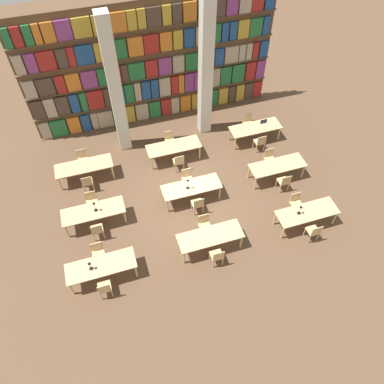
# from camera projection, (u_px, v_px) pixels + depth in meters

# --- Properties ---
(ground_plane) EXTENTS (40.00, 40.00, 0.00)m
(ground_plane) POSITION_uv_depth(u_px,v_px,m) (190.00, 198.00, 14.90)
(ground_plane) COLOR brown
(bookshelf_bank) EXTENTS (10.92, 0.35, 5.50)m
(bookshelf_bank) POSITION_uv_depth(u_px,v_px,m) (153.00, 68.00, 16.12)
(bookshelf_bank) COLOR brown
(bookshelf_bank) RESTS_ON ground_plane
(pillar_left) EXTENTS (0.50, 0.50, 6.00)m
(pillar_left) POSITION_uv_depth(u_px,v_px,m) (115.00, 89.00, 14.51)
(pillar_left) COLOR beige
(pillar_left) RESTS_ON ground_plane
(pillar_center) EXTENTS (0.50, 0.50, 6.00)m
(pillar_center) POSITION_uv_depth(u_px,v_px,m) (206.00, 73.00, 15.22)
(pillar_center) COLOR beige
(pillar_center) RESTS_ON ground_plane
(reading_table_0) EXTENTS (2.28, 0.81, 0.75)m
(reading_table_0) POSITION_uv_depth(u_px,v_px,m) (101.00, 267.00, 12.23)
(reading_table_0) COLOR tan
(reading_table_0) RESTS_ON ground_plane
(chair_0) EXTENTS (0.42, 0.40, 0.89)m
(chair_0) POSITION_uv_depth(u_px,v_px,m) (105.00, 288.00, 11.95)
(chair_0) COLOR tan
(chair_0) RESTS_ON ground_plane
(chair_1) EXTENTS (0.42, 0.40, 0.89)m
(chair_1) POSITION_uv_depth(u_px,v_px,m) (98.00, 252.00, 12.78)
(chair_1) COLOR tan
(chair_1) RESTS_ON ground_plane
(desk_lamp_0) EXTENTS (0.14, 0.14, 0.39)m
(desk_lamp_0) POSITION_uv_depth(u_px,v_px,m) (90.00, 265.00, 11.89)
(desk_lamp_0) COLOR black
(desk_lamp_0) RESTS_ON reading_table_0
(reading_table_1) EXTENTS (2.28, 0.81, 0.75)m
(reading_table_1) POSITION_uv_depth(u_px,v_px,m) (210.00, 237.00, 12.96)
(reading_table_1) COLOR tan
(reading_table_1) RESTS_ON ground_plane
(chair_2) EXTENTS (0.42, 0.40, 0.89)m
(chair_2) POSITION_uv_depth(u_px,v_px,m) (217.00, 256.00, 12.69)
(chair_2) COLOR tan
(chair_2) RESTS_ON ground_plane
(chair_3) EXTENTS (0.42, 0.40, 0.89)m
(chair_3) POSITION_uv_depth(u_px,v_px,m) (204.00, 224.00, 13.52)
(chair_3) COLOR tan
(chair_3) RESTS_ON ground_plane
(reading_table_2) EXTENTS (2.28, 0.81, 0.75)m
(reading_table_2) POSITION_uv_depth(u_px,v_px,m) (307.00, 213.00, 13.60)
(reading_table_2) COLOR tan
(reading_table_2) RESTS_ON ground_plane
(chair_4) EXTENTS (0.42, 0.40, 0.89)m
(chair_4) POSITION_uv_depth(u_px,v_px,m) (314.00, 231.00, 13.32)
(chair_4) COLOR tan
(chair_4) RESTS_ON ground_plane
(chair_5) EXTENTS (0.42, 0.40, 0.89)m
(chair_5) POSITION_uv_depth(u_px,v_px,m) (296.00, 202.00, 14.15)
(chair_5) COLOR tan
(chair_5) RESTS_ON ground_plane
(desk_lamp_1) EXTENTS (0.14, 0.14, 0.43)m
(desk_lamp_1) POSITION_uv_depth(u_px,v_px,m) (301.00, 208.00, 13.28)
(desk_lamp_1) COLOR black
(desk_lamp_1) RESTS_ON reading_table_2
(reading_table_3) EXTENTS (2.28, 0.81, 0.75)m
(reading_table_3) POSITION_uv_depth(u_px,v_px,m) (93.00, 212.00, 13.63)
(reading_table_3) COLOR tan
(reading_table_3) RESTS_ON ground_plane
(chair_6) EXTENTS (0.42, 0.40, 0.89)m
(chair_6) POSITION_uv_depth(u_px,v_px,m) (97.00, 230.00, 13.36)
(chair_6) COLOR tan
(chair_6) RESTS_ON ground_plane
(chair_7) EXTENTS (0.42, 0.40, 0.89)m
(chair_7) POSITION_uv_depth(u_px,v_px,m) (92.00, 201.00, 14.19)
(chair_7) COLOR tan
(chair_7) RESTS_ON ground_plane
(desk_lamp_2) EXTENTS (0.14, 0.14, 0.47)m
(desk_lamp_2) POSITION_uv_depth(u_px,v_px,m) (94.00, 205.00, 13.34)
(desk_lamp_2) COLOR black
(desk_lamp_2) RESTS_ON reading_table_3
(reading_table_4) EXTENTS (2.28, 0.81, 0.75)m
(reading_table_4) POSITION_uv_depth(u_px,v_px,m) (191.00, 188.00, 14.37)
(reading_table_4) COLOR tan
(reading_table_4) RESTS_ON ground_plane
(chair_8) EXTENTS (0.42, 0.40, 0.89)m
(chair_8) POSITION_uv_depth(u_px,v_px,m) (198.00, 204.00, 14.10)
(chair_8) COLOR tan
(chair_8) RESTS_ON ground_plane
(chair_9) EXTENTS (0.42, 0.40, 0.89)m
(chair_9) POSITION_uv_depth(u_px,v_px,m) (187.00, 178.00, 14.93)
(chair_9) COLOR tan
(chair_9) RESTS_ON ground_plane
(desk_lamp_3) EXTENTS (0.14, 0.14, 0.50)m
(desk_lamp_3) POSITION_uv_depth(u_px,v_px,m) (188.00, 182.00, 13.99)
(desk_lamp_3) COLOR black
(desk_lamp_3) RESTS_ON reading_table_4
(reading_table_5) EXTENTS (2.28, 0.81, 0.75)m
(reading_table_5) POSITION_uv_depth(u_px,v_px,m) (277.00, 166.00, 15.09)
(reading_table_5) COLOR tan
(reading_table_5) RESTS_ON ground_plane
(chair_10) EXTENTS (0.42, 0.40, 0.89)m
(chair_10) POSITION_uv_depth(u_px,v_px,m) (284.00, 182.00, 14.81)
(chair_10) COLOR tan
(chair_10) RESTS_ON ground_plane
(chair_11) EXTENTS (0.42, 0.40, 0.89)m
(chair_11) POSITION_uv_depth(u_px,v_px,m) (269.00, 158.00, 15.65)
(chair_11) COLOR tan
(chair_11) RESTS_ON ground_plane
(reading_table_6) EXTENTS (2.28, 0.81, 0.75)m
(reading_table_6) POSITION_uv_depth(u_px,v_px,m) (84.00, 167.00, 15.06)
(reading_table_6) COLOR tan
(reading_table_6) RESTS_ON ground_plane
(chair_12) EXTENTS (0.42, 0.40, 0.89)m
(chair_12) POSITION_uv_depth(u_px,v_px,m) (87.00, 182.00, 14.79)
(chair_12) COLOR tan
(chair_12) RESTS_ON ground_plane
(chair_13) EXTENTS (0.42, 0.40, 0.89)m
(chair_13) POSITION_uv_depth(u_px,v_px,m) (83.00, 159.00, 15.62)
(chair_13) COLOR tan
(chair_13) RESTS_ON ground_plane
(reading_table_7) EXTENTS (2.28, 0.81, 0.75)m
(reading_table_7) POSITION_uv_depth(u_px,v_px,m) (174.00, 147.00, 15.78)
(reading_table_7) COLOR tan
(reading_table_7) RESTS_ON ground_plane
(chair_14) EXTENTS (0.42, 0.40, 0.89)m
(chair_14) POSITION_uv_depth(u_px,v_px,m) (179.00, 162.00, 15.51)
(chair_14) COLOR tan
(chair_14) RESTS_ON ground_plane
(chair_15) EXTENTS (0.42, 0.40, 0.89)m
(chair_15) POSITION_uv_depth(u_px,v_px,m) (170.00, 140.00, 16.34)
(chair_15) COLOR tan
(chair_15) RESTS_ON ground_plane
(reading_table_8) EXTENTS (2.28, 0.81, 0.75)m
(reading_table_8) POSITION_uv_depth(u_px,v_px,m) (255.00, 129.00, 16.54)
(reading_table_8) COLOR tan
(reading_table_8) RESTS_ON ground_plane
(chair_16) EXTENTS (0.42, 0.40, 0.89)m
(chair_16) POSITION_uv_depth(u_px,v_px,m) (260.00, 142.00, 16.26)
(chair_16) COLOR tan
(chair_16) RESTS_ON ground_plane
(chair_17) EXTENTS (0.42, 0.40, 0.89)m
(chair_17) POSITION_uv_depth(u_px,v_px,m) (248.00, 122.00, 17.09)
(chair_17) COLOR tan
(chair_17) RESTS_ON ground_plane
(laptop) EXTENTS (0.32, 0.22, 0.21)m
(laptop) POSITION_uv_depth(u_px,v_px,m) (263.00, 121.00, 16.66)
(laptop) COLOR silver
(laptop) RESTS_ON reading_table_8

